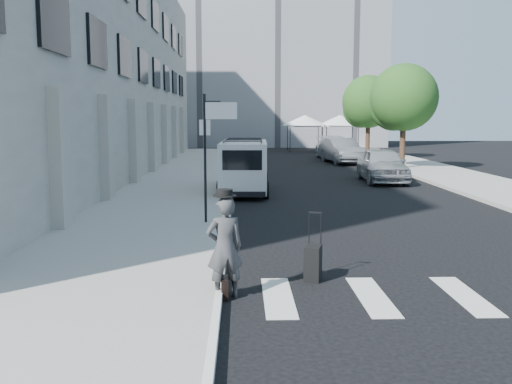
{
  "coord_description": "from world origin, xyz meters",
  "views": [
    {
      "loc": [
        -1.62,
        -12.33,
        3.04
      ],
      "look_at": [
        -1.28,
        0.8,
        1.3
      ],
      "focal_mm": 40.0,
      "sensor_mm": 36.0,
      "label": 1
    }
  ],
  "objects": [
    {
      "name": "parked_car_c",
      "position": [
        5.2,
        29.0,
        0.83
      ],
      "size": [
        2.34,
        5.7,
        1.65
      ],
      "primitive_type": "imported",
      "rotation": [
        0.0,
        0.0,
        0.01
      ],
      "color": "#B2B5BB",
      "rests_on": "ground"
    },
    {
      "name": "sidewalk_right",
      "position": [
        9.0,
        20.0,
        0.07
      ],
      "size": [
        4.0,
        56.0,
        0.15
      ],
      "primitive_type": "cube",
      "color": "gray",
      "rests_on": "ground"
    },
    {
      "name": "parked_car_a",
      "position": [
        5.0,
        14.13,
        0.81
      ],
      "size": [
        2.11,
        4.82,
        1.62
      ],
      "primitive_type": "imported",
      "rotation": [
        0.0,
        0.0,
        -0.04
      ],
      "color": "#979A9E",
      "rests_on": "ground"
    },
    {
      "name": "tent_left",
      "position": [
        4.0,
        38.0,
        2.71
      ],
      "size": [
        4.0,
        4.0,
        3.2
      ],
      "color": "black",
      "rests_on": "ground"
    },
    {
      "name": "sign_pole",
      "position": [
        -2.36,
        3.2,
        2.65
      ],
      "size": [
        1.03,
        0.07,
        3.5
      ],
      "color": "black",
      "rests_on": "sidewalk_left"
    },
    {
      "name": "businessman",
      "position": [
        -1.9,
        -3.0,
        0.87
      ],
      "size": [
        0.72,
        0.58,
        1.73
      ],
      "primitive_type": "imported",
      "rotation": [
        0.0,
        0.0,
        3.43
      ],
      "color": "#39393B",
      "rests_on": "ground"
    },
    {
      "name": "tent_right",
      "position": [
        7.2,
        38.5,
        2.71
      ],
      "size": [
        4.0,
        4.0,
        3.2
      ],
      "color": "black",
      "rests_on": "ground"
    },
    {
      "name": "sidewalk_left",
      "position": [
        -4.25,
        16.0,
        0.07
      ],
      "size": [
        4.5,
        48.0,
        0.15
      ],
      "primitive_type": "cube",
      "color": "gray",
      "rests_on": "ground"
    },
    {
      "name": "tree_near",
      "position": [
        7.5,
        20.15,
        3.97
      ],
      "size": [
        3.8,
        3.83,
        6.03
      ],
      "color": "black",
      "rests_on": "ground"
    },
    {
      "name": "building_far",
      "position": [
        2.0,
        50.0,
        12.5
      ],
      "size": [
        22.0,
        12.0,
        25.0
      ],
      "primitive_type": "cube",
      "color": "slate",
      "rests_on": "ground"
    },
    {
      "name": "cargo_van",
      "position": [
        -1.49,
        10.5,
        1.08
      ],
      "size": [
        2.06,
        5.47,
        2.06
      ],
      "rotation": [
        0.0,
        0.0,
        -0.03
      ],
      "color": "silver",
      "rests_on": "ground"
    },
    {
      "name": "tree_far",
      "position": [
        7.5,
        29.15,
        3.97
      ],
      "size": [
        3.8,
        3.83,
        6.03
      ],
      "color": "black",
      "rests_on": "ground"
    },
    {
      "name": "ground",
      "position": [
        0.0,
        0.0,
        0.0
      ],
      "size": [
        120.0,
        120.0,
        0.0
      ],
      "primitive_type": "plane",
      "color": "black",
      "rests_on": "ground"
    },
    {
      "name": "building_left",
      "position": [
        -11.5,
        18.0,
        6.0
      ],
      "size": [
        10.0,
        44.0,
        12.0
      ],
      "primitive_type": "cube",
      "color": "gray",
      "rests_on": "ground"
    },
    {
      "name": "parked_car_b",
      "position": [
        5.0,
        24.94,
        0.82
      ],
      "size": [
        2.36,
        5.18,
        1.65
      ],
      "primitive_type": "imported",
      "rotation": [
        0.0,
        0.0,
        0.13
      ],
      "color": "#575B5F",
      "rests_on": "ground"
    },
    {
      "name": "briefcase",
      "position": [
        -1.9,
        -3.0,
        0.17
      ],
      "size": [
        0.13,
        0.44,
        0.34
      ],
      "primitive_type": "cube",
      "rotation": [
        0.0,
        0.0,
        0.01
      ],
      "color": "black",
      "rests_on": "ground"
    },
    {
      "name": "suitcase",
      "position": [
        -0.28,
        -2.0,
        0.33
      ],
      "size": [
        0.4,
        0.51,
        1.26
      ],
      "rotation": [
        0.0,
        0.0,
        -0.27
      ],
      "color": "black",
      "rests_on": "ground"
    }
  ]
}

